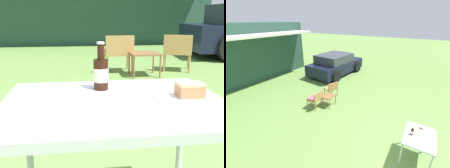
% 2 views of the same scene
% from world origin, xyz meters
% --- Properties ---
extents(cabin_building, '(11.33, 4.59, 3.29)m').
position_xyz_m(cabin_building, '(-0.84, 10.23, 1.66)').
color(cabin_building, '#284C3D').
rests_on(cabin_building, ground_plane).
extents(wicker_chair_cushioned, '(0.55, 0.49, 0.73)m').
position_xyz_m(wicker_chair_cushioned, '(0.61, 3.91, 0.43)').
color(wicker_chair_cushioned, '#B2844C').
rests_on(wicker_chair_cushioned, ground_plane).
extents(wicker_chair_plain, '(0.67, 0.62, 0.73)m').
position_xyz_m(wicker_chair_plain, '(1.79, 3.90, 0.43)').
color(wicker_chair_plain, '#B2844C').
rests_on(wicker_chair_plain, ground_plane).
extents(garden_side_table, '(0.53, 0.49, 0.43)m').
position_xyz_m(garden_side_table, '(1.04, 3.57, 0.38)').
color(garden_side_table, brown).
rests_on(garden_side_table, ground_plane).
extents(patio_table, '(0.99, 0.72, 0.74)m').
position_xyz_m(patio_table, '(0.00, 0.00, 0.67)').
color(patio_table, silver).
rests_on(patio_table, ground_plane).
extents(cake_on_plate, '(0.26, 0.26, 0.07)m').
position_xyz_m(cake_on_plate, '(0.32, -0.01, 0.77)').
color(cake_on_plate, white).
rests_on(cake_on_plate, patio_table).
extents(cola_bottle_near, '(0.08, 0.08, 0.24)m').
position_xyz_m(cola_bottle_near, '(-0.04, 0.19, 0.83)').
color(cola_bottle_near, black).
rests_on(cola_bottle_near, patio_table).
extents(fork, '(0.17, 0.08, 0.01)m').
position_xyz_m(fork, '(0.27, -0.03, 0.75)').
color(fork, silver).
rests_on(fork, patio_table).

